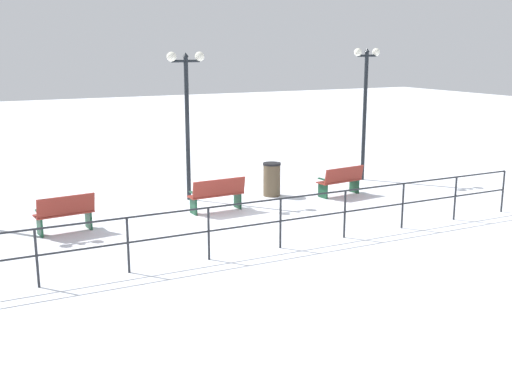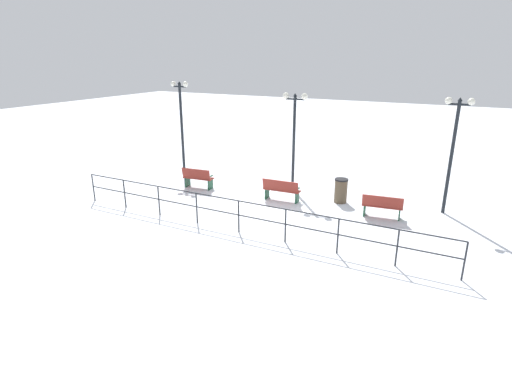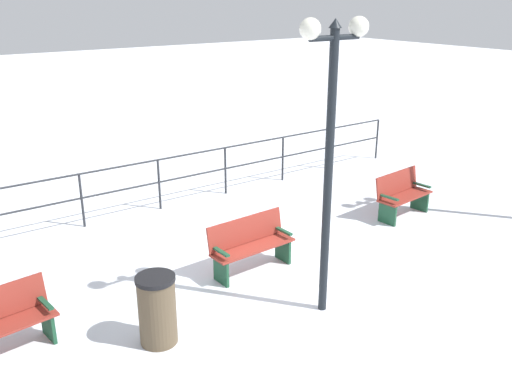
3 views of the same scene
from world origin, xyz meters
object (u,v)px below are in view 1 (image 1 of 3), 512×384
Objects in this scene: trash_bin at (272,179)px; bench_third at (65,213)px; lamppost_near at (365,93)px; bench_nearest at (341,180)px; bench_second at (217,194)px; lamppost_middle at (187,98)px.

bench_third is at bearing 100.33° from trash_bin.
bench_third is at bearing 100.17° from lamppost_near.
bench_nearest is 1.50× the size of trash_bin.
bench_nearest is at bearing -92.06° from bench_second.
bench_nearest is at bearing -117.23° from trash_bin.
trash_bin reaches higher than bench_third.
lamppost_middle is at bearing 90.00° from lamppost_near.
bench_second is 0.37× the size of lamppost_middle.
lamppost_near is at bearing -57.88° from bench_nearest.
bench_second is 6.71m from lamppost_near.
trash_bin is at bearing 99.90° from lamppost_near.
lamppost_near is at bearing -90.00° from lamppost_middle.
bench_third is at bearing 84.44° from bench_nearest.
lamppost_middle is at bearing 3.73° from bench_second.
bench_second is 4.04m from bench_third.
bench_nearest is at bearing 129.04° from lamppost_near.
bench_nearest is 8.09m from bench_third.
lamppost_near is at bearing -77.27° from bench_second.
bench_second is 1.09× the size of bench_third.
bench_third is at bearing 115.10° from lamppost_middle.
bench_second is 0.36× the size of lamppost_near.
bench_nearest is 0.96× the size of bench_second.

